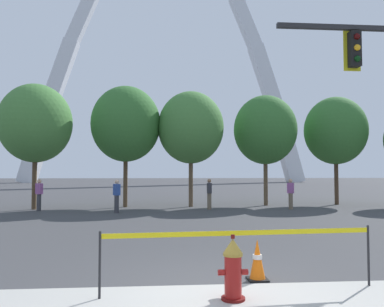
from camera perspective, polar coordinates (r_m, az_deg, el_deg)
ground_plane at (r=6.83m, az=2.97°, el=-19.30°), size 240.00×240.00×0.00m
fire_hydrant at (r=6.20m, az=6.02°, el=-16.54°), size 0.46×0.48×0.99m
caution_tape_barrier at (r=6.55m, az=7.26°, el=-13.79°), size 4.53×0.36×1.03m
traffic_cone_by_hydrant at (r=7.36m, az=9.57°, el=-15.16°), size 0.36×0.36×0.73m
monument_arch at (r=77.07m, az=-3.95°, el=12.90°), size 54.12×2.92×52.18m
tree_far_left at (r=22.09m, az=-22.00°, el=4.13°), size 3.77×3.77×6.60m
tree_left_mid at (r=22.27m, az=-9.69°, el=4.29°), size 3.89×3.89×6.81m
tree_center_left at (r=22.13m, az=-0.17°, el=3.82°), size 3.74×3.74×6.55m
tree_center_right at (r=23.38m, az=10.70°, el=3.42°), size 3.71×3.71×6.49m
tree_right_mid at (r=25.13m, az=20.33°, el=3.16°), size 3.72×3.72×6.52m
pedestrian_walking_left at (r=20.38m, az=2.56°, el=-5.93°), size 0.23×0.35×1.59m
pedestrian_standing_center at (r=18.94m, az=-11.00°, el=-6.12°), size 0.37×0.39×1.59m
pedestrian_walking_right at (r=21.14m, az=14.28°, el=-5.73°), size 0.39×0.33×1.59m
pedestrian_near_trees at (r=21.10m, az=-21.55°, el=-5.63°), size 0.39×0.35×1.59m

